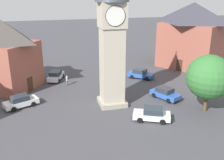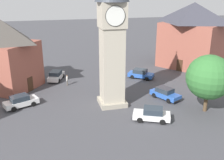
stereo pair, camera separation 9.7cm
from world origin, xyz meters
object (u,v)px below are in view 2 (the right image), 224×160
object	(u,v)px
car_red_corner	(165,93)
tree	(209,77)
car_white_side	(141,74)
building_corner_back	(5,54)
building_terrace_right	(192,35)
car_silver_kerb	(56,75)
car_black_far	(21,101)
clock_tower	(112,22)
car_blue_kerb	(152,114)
pedestrian	(67,79)

from	to	relation	value
car_red_corner	tree	bearing A→B (deg)	-56.63
car_white_side	building_corner_back	bearing A→B (deg)	177.70
car_red_corner	car_white_side	bearing A→B (deg)	91.21
car_red_corner	building_terrace_right	distance (m)	18.08
car_silver_kerb	car_red_corner	size ratio (longest dim) A/B	1.00
car_silver_kerb	building_terrace_right	xyz separation A→B (m)	(24.94, 1.78, 5.25)
car_silver_kerb	car_black_far	distance (m)	10.49
car_white_side	building_corner_back	xyz separation A→B (m)	(-20.58, 0.83, 4.35)
car_white_side	building_terrace_right	size ratio (longest dim) A/B	0.32
clock_tower	car_silver_kerb	size ratio (longest dim) A/B	4.02
car_blue_kerb	building_corner_back	distance (m)	22.84
building_corner_back	tree	bearing A→B (deg)	-31.06
clock_tower	building_terrace_right	world-z (taller)	clock_tower
car_black_far	pedestrian	size ratio (longest dim) A/B	2.64
building_corner_back	car_blue_kerb	bearing A→B (deg)	-42.00
car_red_corner	tree	xyz separation A→B (m)	(3.06, -4.65, 3.54)
car_black_far	pedestrian	world-z (taller)	pedestrian
car_blue_kerb	car_white_side	bearing A→B (deg)	74.53
clock_tower	car_blue_kerb	xyz separation A→B (m)	(3.22, -5.39, -9.65)
car_silver_kerb	car_black_far	size ratio (longest dim) A/B	1.00
clock_tower	car_red_corner	distance (m)	12.12
clock_tower	building_terrace_right	distance (m)	23.11
car_silver_kerb	clock_tower	bearing A→B (deg)	-60.45
car_white_side	building_terrace_right	world-z (taller)	building_terrace_right
car_black_far	building_terrace_right	distance (m)	32.18
tree	building_terrace_right	xyz separation A→B (m)	(8.11, 17.86, 1.71)
car_red_corner	tree	distance (m)	6.60
clock_tower	car_silver_kerb	world-z (taller)	clock_tower
clock_tower	car_black_far	bearing A→B (deg)	169.84
car_silver_kerb	car_red_corner	distance (m)	17.89
car_white_side	building_terrace_right	xyz separation A→B (m)	(11.36, 4.34, 5.25)
car_red_corner	car_blue_kerb	bearing A→B (deg)	-127.78
car_white_side	clock_tower	bearing A→B (deg)	-129.12
car_black_far	building_corner_back	bearing A→B (deg)	106.13
car_white_side	pedestrian	bearing A→B (deg)	-178.24
car_red_corner	building_terrace_right	xyz separation A→B (m)	(11.17, 13.21, 5.25)
building_terrace_right	pedestrian	bearing A→B (deg)	-168.64
car_blue_kerb	clock_tower	bearing A→B (deg)	120.89
clock_tower	car_blue_kerb	world-z (taller)	clock_tower
car_white_side	building_corner_back	world-z (taller)	building_corner_back
car_silver_kerb	building_corner_back	bearing A→B (deg)	-166.15
car_silver_kerb	building_corner_back	distance (m)	8.43
clock_tower	tree	world-z (taller)	clock_tower
car_blue_kerb	car_red_corner	distance (m)	6.71
car_silver_kerb	car_white_side	world-z (taller)	same
pedestrian	tree	bearing A→B (deg)	-40.65
car_white_side	car_silver_kerb	bearing A→B (deg)	169.34
pedestrian	clock_tower	bearing A→B (deg)	-59.67
car_black_far	pedestrian	xyz separation A→B (m)	(6.32, 6.40, 0.25)
car_white_side	car_blue_kerb	bearing A→B (deg)	-105.47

